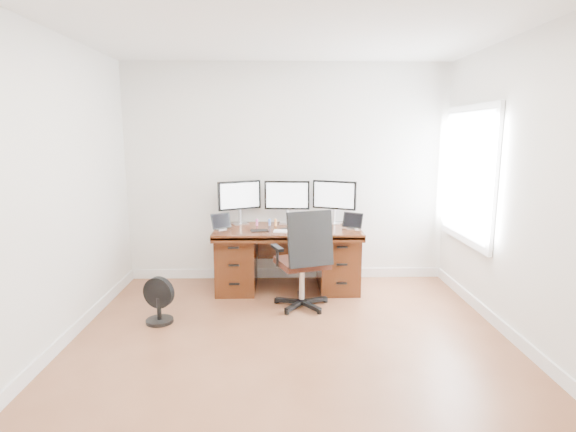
{
  "coord_description": "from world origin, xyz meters",
  "views": [
    {
      "loc": [
        -0.1,
        -3.36,
        1.84
      ],
      "look_at": [
        0.0,
        1.5,
        0.95
      ],
      "focal_mm": 28.0,
      "sensor_mm": 36.0,
      "label": 1
    }
  ],
  "objects_px": {
    "keyboard": "(287,231)",
    "office_chair": "(304,276)",
    "desk": "(287,256)",
    "monitor_center": "(287,197)",
    "floor_fan": "(159,301)"
  },
  "relations": [
    {
      "from": "desk",
      "to": "office_chair",
      "type": "distance_m",
      "value": 0.65
    },
    {
      "from": "keyboard",
      "to": "office_chair",
      "type": "bearing_deg",
      "value": -60.29
    },
    {
      "from": "monitor_center",
      "to": "desk",
      "type": "bearing_deg",
      "value": -85.36
    },
    {
      "from": "floor_fan",
      "to": "monitor_center",
      "type": "relative_size",
      "value": 0.84
    },
    {
      "from": "floor_fan",
      "to": "keyboard",
      "type": "distance_m",
      "value": 1.58
    },
    {
      "from": "desk",
      "to": "monitor_center",
      "type": "xyz_separation_m",
      "value": [
        -0.0,
        0.24,
        0.68
      ]
    },
    {
      "from": "desk",
      "to": "keyboard",
      "type": "height_order",
      "value": "keyboard"
    },
    {
      "from": "desk",
      "to": "monitor_center",
      "type": "height_order",
      "value": "monitor_center"
    },
    {
      "from": "desk",
      "to": "floor_fan",
      "type": "xyz_separation_m",
      "value": [
        -1.29,
        -0.98,
        -0.18
      ]
    },
    {
      "from": "floor_fan",
      "to": "desk",
      "type": "bearing_deg",
      "value": 54.35
    },
    {
      "from": "office_chair",
      "to": "desk",
      "type": "bearing_deg",
      "value": 85.36
    },
    {
      "from": "floor_fan",
      "to": "keyboard",
      "type": "xyz_separation_m",
      "value": [
        1.28,
        0.74,
        0.53
      ]
    },
    {
      "from": "floor_fan",
      "to": "monitor_center",
      "type": "bearing_deg",
      "value": 60.48
    },
    {
      "from": "desk",
      "to": "floor_fan",
      "type": "relative_size",
      "value": 3.69
    },
    {
      "from": "office_chair",
      "to": "monitor_center",
      "type": "height_order",
      "value": "monitor_center"
    }
  ]
}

